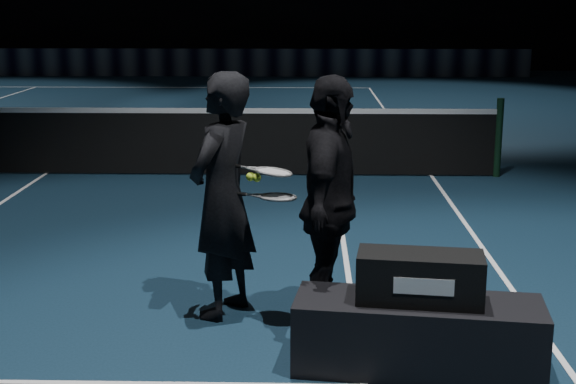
% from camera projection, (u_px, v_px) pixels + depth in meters
% --- Properties ---
extents(floor, '(36.00, 36.00, 0.00)m').
position_uv_depth(floor, '(46.00, 174.00, 11.44)').
color(floor, black).
rests_on(floor, ground).
extents(court_lines, '(10.98, 23.78, 0.01)m').
position_uv_depth(court_lines, '(46.00, 174.00, 11.44)').
color(court_lines, white).
rests_on(court_lines, floor).
extents(net_post_right, '(0.10, 0.10, 1.10)m').
position_uv_depth(net_post_right, '(499.00, 138.00, 11.16)').
color(net_post_right, black).
rests_on(net_post_right, floor).
extents(net_mesh, '(12.80, 0.02, 0.86)m').
position_uv_depth(net_mesh, '(44.00, 143.00, 11.33)').
color(net_mesh, black).
rests_on(net_mesh, floor).
extents(net_tape, '(12.80, 0.03, 0.07)m').
position_uv_depth(net_tape, '(41.00, 110.00, 11.23)').
color(net_tape, white).
rests_on(net_tape, net_mesh).
extents(sponsor_backdrop, '(22.00, 0.15, 0.90)m').
position_uv_depth(sponsor_backdrop, '(195.00, 62.00, 26.41)').
color(sponsor_backdrop, black).
rests_on(sponsor_backdrop, floor).
extents(player_bench, '(1.68, 0.75, 0.49)m').
position_uv_depth(player_bench, '(418.00, 335.00, 5.30)').
color(player_bench, black).
rests_on(player_bench, floor).
extents(racket_bag, '(0.85, 0.45, 0.32)m').
position_uv_depth(racket_bag, '(420.00, 277.00, 5.20)').
color(racket_bag, black).
rests_on(racket_bag, player_bench).
extents(bag_signature, '(0.38, 0.05, 0.11)m').
position_uv_depth(bag_signature, '(424.00, 287.00, 5.03)').
color(bag_signature, white).
rests_on(bag_signature, racket_bag).
extents(player_a, '(0.70, 0.82, 1.90)m').
position_uv_depth(player_a, '(222.00, 196.00, 6.11)').
color(player_a, black).
rests_on(player_a, floor).
extents(player_b, '(0.63, 1.17, 1.90)m').
position_uv_depth(player_b, '(330.00, 205.00, 5.85)').
color(player_b, black).
rests_on(player_b, floor).
extents(racket_lower, '(0.71, 0.41, 0.03)m').
position_uv_depth(racket_lower, '(278.00, 197.00, 5.96)').
color(racket_lower, black).
rests_on(racket_lower, player_a).
extents(racket_upper, '(0.71, 0.37, 0.10)m').
position_uv_depth(racket_upper, '(273.00, 172.00, 5.97)').
color(racket_upper, black).
rests_on(racket_upper, player_b).
extents(tennis_balls, '(0.12, 0.10, 0.12)m').
position_uv_depth(tennis_balls, '(254.00, 175.00, 5.99)').
color(tennis_balls, '#94C128').
rests_on(tennis_balls, racket_upper).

